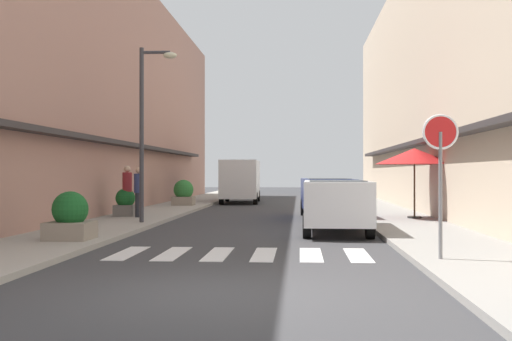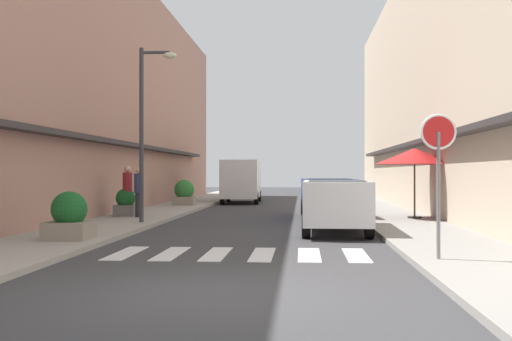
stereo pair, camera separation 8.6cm
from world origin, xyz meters
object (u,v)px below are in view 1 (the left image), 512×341
Objects in this scene: planter_midblock at (125,203)px; pedestrian_walking_near at (127,189)px; round_street_sign at (440,148)px; planter_corner at (70,218)px; street_lamp at (147,116)px; parked_car_near at (336,200)px; pedestrian_walking_far at (139,191)px; parked_car_mid at (327,193)px; delivery_van at (241,178)px; planter_far at (184,193)px; cafe_umbrella at (414,156)px.

pedestrian_walking_near is at bearing -29.16° from planter_midblock.
planter_corner is (-7.90, 2.75, -1.51)m from round_street_sign.
round_street_sign is 0.48× the size of street_lamp.
parked_car_near is 7.81m from pedestrian_walking_far.
parked_car_mid is 6.82m from pedestrian_walking_far.
pedestrian_walking_far is at bearing 148.31° from parked_car_near.
parked_car_mid is 0.83× the size of delivery_van.
pedestrian_walking_far reaches higher than parked_car_near.
parked_car_near reaches higher than planter_far.
delivery_van is 4.85× the size of planter_corner.
planter_far is at bearing -139.37° from pedestrian_walking_far.
parked_car_mid is at bearing 8.27° from planter_midblock.
pedestrian_walking_near is (-7.18, 4.54, 0.16)m from parked_car_near.
pedestrian_walking_far is (-0.85, 2.19, -2.42)m from street_lamp.
pedestrian_walking_near is (-0.81, 7.68, 0.46)m from planter_corner.
planter_corner is 0.64× the size of pedestrian_walking_far.
planter_corner reaches higher than planter_midblock.
delivery_van reaches higher than parked_car_mid.
street_lamp is 4.89× the size of planter_corner.
parked_car_near and parked_car_mid have the same top height.
cafe_umbrella reaches higher than planter_midblock.
pedestrian_walking_near reaches higher than planter_corner.
planter_midblock is 0.57× the size of pedestrian_walking_far.
delivery_van is 14.57m from cafe_umbrella.
planter_far is (-0.21, 15.36, 0.07)m from planter_corner.
street_lamp reaches higher than cafe_umbrella.
delivery_van is 12.75m from pedestrian_walking_near.
parked_car_near reaches higher than planter_midblock.
planter_midblock is at bearing 178.46° from cafe_umbrella.
cafe_umbrella is 10.32m from planter_midblock.
pedestrian_walking_near is (-2.91, -12.41, -0.33)m from delivery_van.
street_lamp is at bearing 62.21° from pedestrian_walking_far.
round_street_sign reaches higher than parked_car_near.
round_street_sign is 13.62m from pedestrian_walking_near.
round_street_sign reaches higher than delivery_van.
pedestrian_walking_near is (-7.18, -1.10, 0.16)m from parked_car_mid.
round_street_sign is at bearing -75.75° from delivery_van.
delivery_van is 3.02× the size of pedestrian_walking_near.
planter_midblock is (-8.79, 10.47, -1.53)m from round_street_sign.
planter_far is 8.13m from pedestrian_walking_far.
planter_corner is at bearing -141.29° from cafe_umbrella.
street_lamp is at bearing 161.78° from parked_car_near.
parked_car_mid is at bearing 90.00° from parked_car_near.
pedestrian_walking_near is at bearing 147.71° from parked_car_near.
planter_midblock is at bearing -86.94° from pedestrian_walking_far.
round_street_sign is 1.49× the size of pedestrian_walking_far.
cafe_umbrella is at bearing -24.47° from parked_car_mid.
pedestrian_walking_near reaches higher than pedestrian_walking_far.
round_street_sign reaches higher than cafe_umbrella.
planter_far is 0.67× the size of pedestrian_walking_near.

